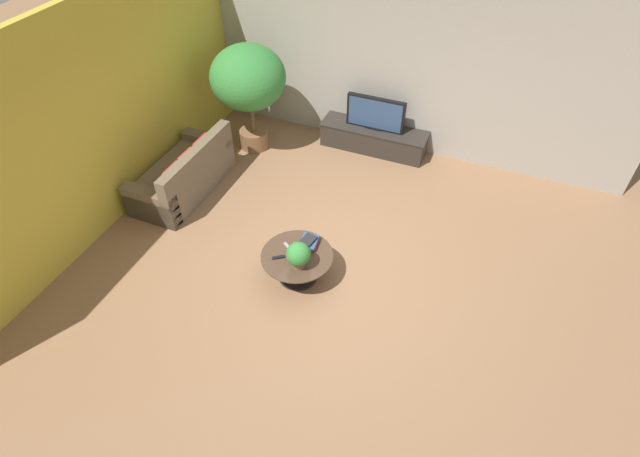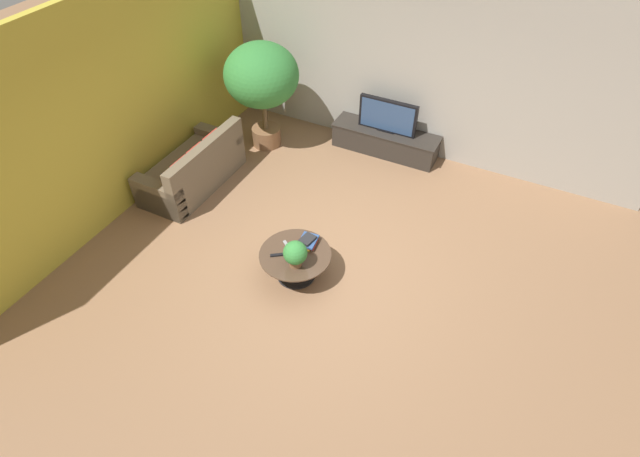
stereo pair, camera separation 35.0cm
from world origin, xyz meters
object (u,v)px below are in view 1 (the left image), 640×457
Objects in this scene: coffee_table at (297,262)px; potted_plant_tabletop at (298,255)px; television at (376,114)px; potted_palm_tall at (248,81)px; media_console at (374,138)px; couch_by_wall at (185,175)px.

coffee_table is 2.52× the size of potted_plant_tabletop.
potted_palm_tall is at bearing -160.06° from television.
coffee_table is at bearing -51.82° from potted_palm_tall.
television is at bearing 19.94° from potted_palm_tall.
media_console is 1.01× the size of potted_palm_tall.
potted_plant_tabletop is at bearing -88.15° from media_console.
couch_by_wall is (-2.34, -2.20, 0.07)m from media_console.
couch_by_wall is at bearing 157.48° from coffee_table.
potted_plant_tabletop is at bearing 65.14° from couch_by_wall.
television is 3.24m from couch_by_wall.
couch_by_wall is at bearing -136.69° from media_console.
potted_palm_tall is (-1.94, -0.70, 0.54)m from television.
coffee_table is (0.01, -3.18, 0.06)m from media_console.
potted_plant_tabletop is (2.04, -2.63, -0.63)m from potted_palm_tall.
couch_by_wall is 0.97× the size of potted_palm_tall.
television reaches higher than potted_plant_tabletop.
potted_plant_tabletop is (0.10, -0.16, 0.32)m from coffee_table.
television is at bearing 133.29° from couch_by_wall.
potted_plant_tabletop reaches higher than coffee_table.
couch_by_wall is 2.71m from potted_plant_tabletop.
media_console is at bearing 90.00° from television.
media_console is 3.21m from couch_by_wall.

